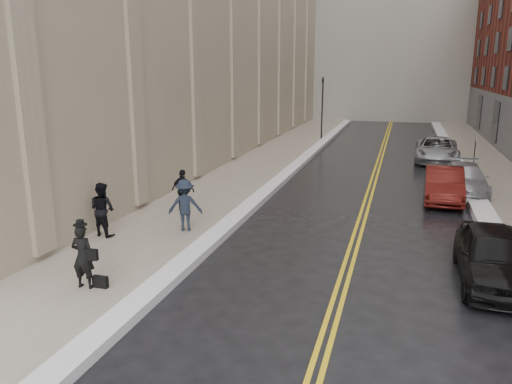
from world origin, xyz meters
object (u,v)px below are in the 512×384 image
Objects in this scene: car_black at (494,256)px; pedestrian_main at (83,257)px; pedestrian_a at (102,209)px; pedestrian_b at (185,205)px; pedestrian_c at (183,190)px; car_silver_far at (437,150)px; car_maroon at (444,184)px; car_silver_near at (465,179)px.

car_black is 2.66× the size of pedestrian_main.
pedestrian_a is 1.01× the size of pedestrian_b.
pedestrian_b is (0.56, 5.23, 0.06)m from pedestrian_main.
pedestrian_a is 3.91m from pedestrian_c.
pedestrian_a is at bearing -119.91° from car_silver_far.
car_black is 19.45m from car_silver_far.
car_black is 9.15m from car_maroon.
pedestrian_b reaches higher than car_maroon.
car_silver_near is at bearing 60.03° from car_maroon.
pedestrian_main is 0.93× the size of pedestrian_b.
car_maroon is 2.48× the size of pedestrian_b.
pedestrian_c is at bearing -83.13° from pedestrian_b.
car_silver_near is 2.57× the size of pedestrian_a.
pedestrian_main is 5.26m from pedestrian_b.
car_black is at bearing -163.93° from pedestrian_main.
car_maroon is 14.74m from pedestrian_a.
car_silver_near is 2.60× the size of pedestrian_b.
pedestrian_b reaches higher than car_silver_far.
car_silver_near is at bearing -144.27° from pedestrian_c.
pedestrian_c is (-11.04, 3.84, 0.22)m from car_black.
car_black is 12.41m from pedestrian_a.
pedestrian_a is 2.84m from pedestrian_b.
car_silver_near is 8.67m from car_silver_far.
pedestrian_a is (-11.70, -8.95, 0.33)m from car_maroon.
car_black is at bearing 152.13° from pedestrian_b.
car_silver_near is 16.61m from pedestrian_a.
car_silver_near is at bearing 88.69° from car_black.
pedestrian_c is at bearing 161.34° from car_black.
pedestrian_b is at bearing -115.86° from car_silver_far.
car_silver_far is 3.27× the size of pedestrian_main.
pedestrian_main is (-10.00, -23.16, 0.23)m from car_silver_far.
pedestrian_c reaches higher than car_maroon.
pedestrian_b is at bearing -140.54° from pedestrian_a.
car_silver_far is 3.04× the size of pedestrian_b.
car_maroon is at bearing -131.05° from pedestrian_a.
pedestrian_b is at bearing -99.65° from pedestrian_main.
car_silver_near is 2.83× the size of pedestrian_c.
car_silver_far reaches higher than car_silver_near.
car_maroon is at bearing -159.60° from pedestrian_b.
pedestrian_a reaches higher than car_maroon.
pedestrian_c is at bearing -151.19° from car_maroon.
pedestrian_b is (-10.24, -9.31, 0.38)m from car_silver_near.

